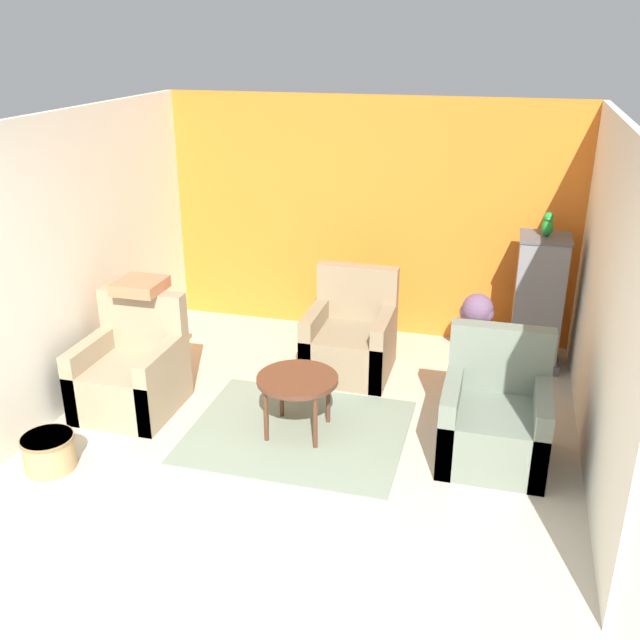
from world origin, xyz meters
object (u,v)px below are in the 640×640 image
(armchair_left, at_px, (132,375))
(wicker_basket, at_px, (49,451))
(armchair_right, at_px, (494,421))
(coffee_table, at_px, (297,383))
(armchair_middle, at_px, (350,341))
(birdcage, at_px, (538,303))
(parrot, at_px, (548,225))
(potted_plant, at_px, (476,322))

(armchair_left, xyz_separation_m, wicker_basket, (-0.15, -0.98, -0.16))
(armchair_right, relative_size, wicker_basket, 2.47)
(coffee_table, xyz_separation_m, armchair_middle, (0.16, 1.19, -0.14))
(birdcage, relative_size, wicker_basket, 3.29)
(armchair_left, relative_size, parrot, 4.24)
(birdcage, bearing_deg, armchair_right, -99.70)
(armchair_right, bearing_deg, armchair_left, -179.57)
(wicker_basket, bearing_deg, armchair_right, 17.72)
(armchair_right, distance_m, birdcage, 1.81)
(coffee_table, height_order, armchair_middle, armchair_middle)
(armchair_middle, height_order, potted_plant, armchair_middle)
(coffee_table, height_order, wicker_basket, coffee_table)
(coffee_table, height_order, parrot, parrot)
(parrot, bearing_deg, coffee_table, -135.16)
(armchair_right, xyz_separation_m, potted_plant, (-0.25, 1.65, 0.11))
(armchair_left, bearing_deg, parrot, 28.40)
(parrot, distance_m, potted_plant, 1.11)
(parrot, bearing_deg, birdcage, -90.00)
(armchair_left, distance_m, potted_plant, 3.21)
(parrot, xyz_separation_m, potted_plant, (-0.55, -0.11, -0.96))
(birdcage, height_order, wicker_basket, birdcage)
(wicker_basket, bearing_deg, potted_plant, 42.45)
(potted_plant, height_order, wicker_basket, potted_plant)
(armchair_left, relative_size, wicker_basket, 2.47)
(armchair_left, xyz_separation_m, birdcage, (3.29, 1.78, 0.32))
(coffee_table, xyz_separation_m, birdcage, (1.82, 1.81, 0.18))
(armchair_right, distance_m, parrot, 2.08)
(armchair_middle, xyz_separation_m, parrot, (1.66, 0.62, 1.08))
(armchair_left, height_order, birdcage, birdcage)
(armchair_middle, distance_m, potted_plant, 1.23)
(armchair_right, distance_m, wicker_basket, 3.30)
(armchair_middle, bearing_deg, wicker_basket, -129.76)
(potted_plant, xyz_separation_m, wicker_basket, (-2.90, -2.65, -0.27))
(armchair_right, height_order, parrot, parrot)
(coffee_table, xyz_separation_m, wicker_basket, (-1.63, -0.95, -0.30))
(parrot, height_order, wicker_basket, parrot)
(parrot, bearing_deg, armchair_middle, -159.60)
(coffee_table, bearing_deg, armchair_left, 178.86)
(armchair_right, xyz_separation_m, birdcage, (0.30, 1.75, 0.32))
(coffee_table, relative_size, birdcage, 0.50)
(birdcage, distance_m, parrot, 0.75)
(armchair_middle, height_order, parrot, parrot)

